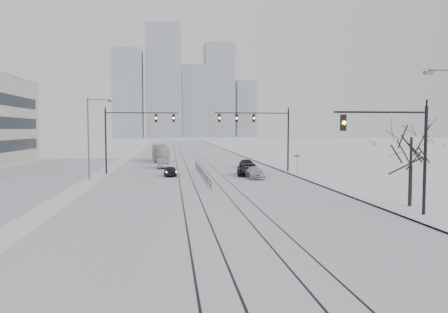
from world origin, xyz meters
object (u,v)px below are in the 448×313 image
(sedan_nb_right, at_px, (255,173))
(box_truck, at_px, (160,153))
(traffic_mast_near, at_px, (401,145))
(bare_tree, at_px, (411,144))
(sedan_nb_far, at_px, (247,164))
(sedan_sb_outer, at_px, (163,163))
(sedan_nb_front, at_px, (247,170))
(sedan_sb_inner, at_px, (170,171))

(sedan_nb_right, xyz_separation_m, box_truck, (-11.19, 28.11, 0.80))
(traffic_mast_near, distance_m, bare_tree, 3.85)
(bare_tree, xyz_separation_m, sedan_nb_far, (-5.82, 32.76, -3.85))
(sedan_sb_outer, relative_size, sedan_nb_front, 0.94)
(sedan_sb_inner, distance_m, box_truck, 24.66)
(sedan_sb_inner, relative_size, sedan_nb_right, 0.84)
(sedan_sb_inner, distance_m, sedan_sb_outer, 10.88)
(sedan_nb_front, height_order, box_truck, box_truck)
(bare_tree, xyz_separation_m, sedan_nb_front, (-7.64, 22.83, -3.81))
(sedan_nb_right, bearing_deg, sedan_nb_far, 83.81)
(box_truck, bearing_deg, bare_tree, 106.44)
(bare_tree, height_order, sedan_nb_right, bare_tree)
(sedan_nb_right, distance_m, box_truck, 30.27)
(bare_tree, relative_size, sedan_nb_front, 1.25)
(sedan_nb_front, distance_m, box_truck, 27.09)
(bare_tree, height_order, sedan_sb_outer, bare_tree)
(sedan_nb_front, bearing_deg, sedan_sb_inner, -173.90)
(traffic_mast_near, relative_size, sedan_nb_far, 1.86)
(bare_tree, distance_m, sedan_sb_outer, 38.44)
(sedan_nb_right, height_order, box_truck, box_truck)
(traffic_mast_near, distance_m, sedan_nb_far, 36.14)
(box_truck, bearing_deg, sedan_sb_outer, 88.25)
(sedan_sb_inner, bearing_deg, sedan_sb_outer, -87.66)
(bare_tree, bearing_deg, sedan_nb_right, 110.51)
(sedan_nb_right, bearing_deg, traffic_mast_near, -77.54)
(sedan_sb_outer, relative_size, box_truck, 0.45)
(traffic_mast_near, bearing_deg, bare_tree, 51.24)
(traffic_mast_near, distance_m, sedan_sb_inner, 30.01)
(sedan_nb_front, bearing_deg, traffic_mast_near, -71.06)
(sedan_nb_front, relative_size, sedan_nb_right, 1.15)
(traffic_mast_near, distance_m, box_truck, 53.23)
(traffic_mast_near, relative_size, sedan_nb_right, 1.64)
(sedan_sb_outer, height_order, box_truck, box_truck)
(traffic_mast_near, bearing_deg, sedan_nb_far, 95.45)
(sedan_sb_inner, xyz_separation_m, sedan_nb_right, (9.45, -3.53, 0.01))
(sedan_nb_right, distance_m, sedan_nb_far, 13.32)
(traffic_mast_near, bearing_deg, sedan_nb_front, 101.44)
(sedan_sb_inner, distance_m, sedan_nb_right, 10.08)
(sedan_sb_outer, bearing_deg, traffic_mast_near, 112.41)
(sedan_sb_inner, bearing_deg, sedan_nb_far, -141.43)
(traffic_mast_near, relative_size, sedan_sb_outer, 1.53)
(bare_tree, distance_m, sedan_nb_front, 24.38)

